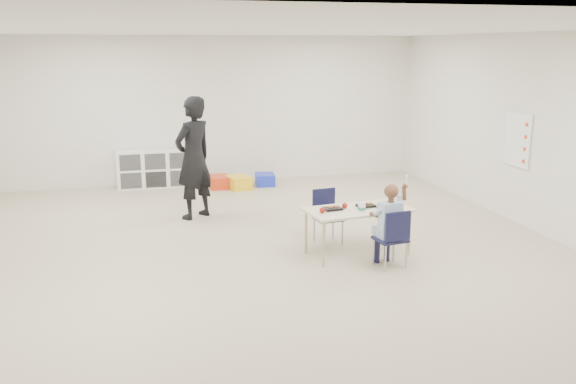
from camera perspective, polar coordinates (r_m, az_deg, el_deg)
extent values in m
plane|color=#BCAC90|center=(7.86, -2.22, -5.86)|extent=(9.00, 9.00, 0.00)
plane|color=white|center=(7.42, -2.43, 15.01)|extent=(9.00, 9.00, 0.00)
cube|color=white|center=(11.92, -6.79, 7.62)|extent=(8.00, 0.02, 2.80)
cube|color=white|center=(3.37, 13.71, -7.88)|extent=(8.00, 0.02, 2.80)
cube|color=white|center=(9.19, 22.99, 4.91)|extent=(0.02, 9.00, 2.80)
cube|color=beige|center=(7.74, 6.57, -1.66)|extent=(1.40, 0.83, 0.03)
cube|color=black|center=(7.83, 7.29, -1.28)|extent=(0.24, 0.19, 0.03)
cube|color=black|center=(7.65, 4.19, -1.56)|extent=(0.24, 0.19, 0.03)
cube|color=white|center=(7.64, 6.92, -1.37)|extent=(0.08, 0.08, 0.10)
ellipsoid|color=#B18848|center=(7.80, 8.62, -1.24)|extent=(0.09, 0.09, 0.07)
sphere|color=#9C160E|center=(7.72, 5.33, -1.28)|extent=(0.07, 0.07, 0.07)
sphere|color=#9C160E|center=(7.49, 3.23, -1.72)|extent=(0.07, 0.07, 0.07)
cube|color=white|center=(11.76, -12.32, 2.15)|extent=(1.40, 0.40, 0.70)
cube|color=white|center=(9.68, 20.71, 4.60)|extent=(0.02, 0.60, 0.80)
imported|color=black|center=(9.40, -8.82, 3.16)|extent=(0.82, 0.78, 1.88)
cube|color=red|center=(11.53, -6.45, 0.95)|extent=(0.39, 0.49, 0.23)
cube|color=yellow|center=(11.42, -4.63, 0.89)|extent=(0.47, 0.55, 0.23)
cube|color=#1B2FCE|center=(11.69, -2.16, 1.18)|extent=(0.39, 0.48, 0.22)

